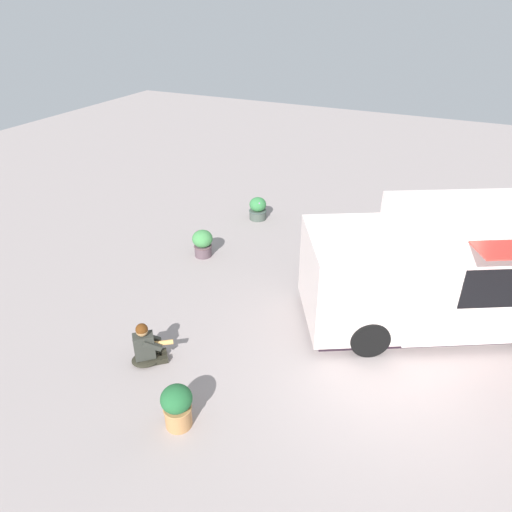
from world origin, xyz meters
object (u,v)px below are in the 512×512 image
(person_customer, at_px, (146,347))
(planter_flowering_far, at_px, (258,208))
(planter_flowering_side, at_px, (177,406))
(food_truck, at_px, (452,271))
(planter_flowering_near, at_px, (203,243))

(person_customer, height_order, planter_flowering_far, person_customer)
(person_customer, distance_m, planter_flowering_side, 1.61)
(food_truck, bearing_deg, planter_flowering_near, -2.11)
(food_truck, relative_size, person_customer, 6.73)
(planter_flowering_side, bearing_deg, person_customer, -36.64)
(person_customer, bearing_deg, planter_flowering_near, -73.83)
(planter_flowering_far, bearing_deg, food_truck, 152.71)
(person_customer, xyz_separation_m, planter_flowering_near, (1.10, -3.80, 0.04))
(planter_flowering_far, height_order, planter_flowering_side, planter_flowering_side)
(planter_flowering_side, bearing_deg, planter_flowering_near, -63.30)
(person_customer, relative_size, planter_flowering_near, 1.21)
(food_truck, distance_m, planter_flowering_far, 6.19)
(person_customer, distance_m, planter_flowering_near, 3.96)
(person_customer, xyz_separation_m, planter_flowering_far, (0.78, -6.40, -0.00))
(food_truck, bearing_deg, person_customer, 37.59)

